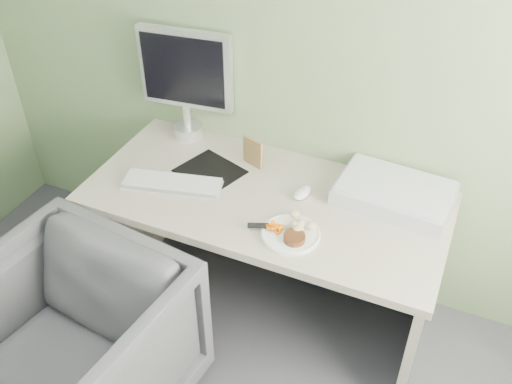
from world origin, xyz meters
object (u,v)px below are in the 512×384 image
at_px(plate, 291,234).
at_px(monitor, 186,79).
at_px(desk, 265,227).
at_px(desk_chair, 71,350).
at_px(scanner, 394,194).

distance_m(plate, monitor, 0.95).
bearing_deg(plate, desk, 134.99).
height_order(plate, desk_chair, desk_chair).
distance_m(desk, monitor, 0.81).
height_order(desk, desk_chair, desk_chair).
bearing_deg(scanner, monitor, 178.12).
distance_m(scanner, desk_chair, 1.50).
relative_size(desk, desk_chair, 1.92).
bearing_deg(monitor, plate, -40.52).
relative_size(plate, scanner, 0.50).
relative_size(scanner, monitor, 0.87).
distance_m(plate, desk_chair, 1.00).
bearing_deg(scanner, plate, -125.78).
bearing_deg(monitor, scanner, -12.44).
height_order(desk, monitor, monitor).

